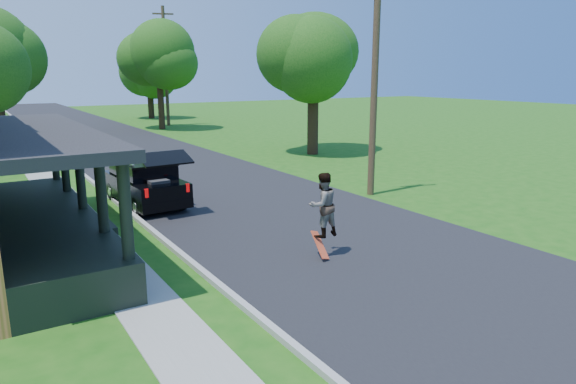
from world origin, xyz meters
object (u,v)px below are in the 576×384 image
black_suv (145,182)px  utility_pole_near (374,86)px  tree_right_near (313,55)px  skateboarder (323,205)px

black_suv → utility_pole_near: (7.70, -3.00, 3.26)m
tree_right_near → utility_pole_near: tree_right_near is taller
tree_right_near → utility_pole_near: bearing=-112.0°
black_suv → skateboarder: bearing=-77.0°
tree_right_near → utility_pole_near: size_ratio=1.03×
black_suv → utility_pole_near: utility_pole_near is taller
tree_right_near → utility_pole_near: (-3.84, -9.53, -1.42)m
black_suv → tree_right_near: (11.54, 6.53, 4.68)m
black_suv → tree_right_near: bearing=26.2°
black_suv → utility_pole_near: 8.88m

